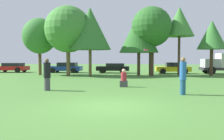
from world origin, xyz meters
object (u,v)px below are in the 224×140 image
person_catcher (183,76)px  tree_1 (68,29)px  tree_5 (179,22)px  parked_car_red (12,67)px  bystander_sitting (124,80)px  parked_car_black (114,68)px  parked_car_blue (66,67)px  tree_2 (90,29)px  tree_3 (139,33)px  parked_car_yellow (173,68)px  frisbee (146,50)px  person_thrower (47,75)px  tree_6 (212,35)px  tree_0 (40,36)px  tree_4 (152,27)px

person_catcher → tree_1: 15.09m
tree_5 → parked_car_red: 20.67m
bystander_sitting → parked_car_black: bearing=99.1°
person_catcher → parked_car_blue: person_catcher is taller
tree_2 → tree_3: size_ratio=1.05×
tree_1 → parked_car_yellow: bearing=24.4°
parked_car_red → parked_car_yellow: 19.74m
tree_2 → parked_car_yellow: size_ratio=1.71×
frisbee → tree_2: 12.24m
tree_5 → tree_1: bearing=-169.6°
frisbee → tree_3: (-0.47, 12.63, 2.14)m
tree_1 → tree_5: size_ratio=1.00×
parked_car_blue → parked_car_yellow: 12.85m
person_thrower → parked_car_blue: bearing=109.6°
parked_car_blue → tree_2: bearing=126.2°
tree_3 → tree_6: 7.25m
bystander_sitting → person_catcher: bearing=-42.7°
parked_car_red → person_catcher: bearing=136.5°
tree_0 → parked_car_black: tree_0 is taller
tree_0 → tree_5: bearing=4.3°
tree_4 → tree_5: (2.83, 0.72, 0.58)m
bystander_sitting → parked_car_black: (-2.20, 13.80, 0.17)m
tree_3 → bystander_sitting: bearing=-94.7°
frisbee → tree_5: (3.63, 13.17, 3.27)m
parked_car_blue → parked_car_yellow: (12.85, -0.21, 0.03)m
person_catcher → parked_car_yellow: size_ratio=0.47×
person_catcher → tree_6: tree_6 is taller
parked_car_blue → tree_5: bearing=165.0°
bystander_sitting → parked_car_black: size_ratio=0.29×
bystander_sitting → person_thrower: bearing=-152.1°
tree_2 → parked_car_blue: tree_2 is taller
frisbee → tree_6: size_ratio=0.05×
person_thrower → frisbee: bearing=0.4°
tree_4 → frisbee: bearing=-93.7°
tree_3 → tree_0: bearing=-176.9°
person_catcher → tree_0: 17.88m
parked_car_blue → tree_6: bearing=166.8°
person_thrower → tree_4: 14.04m
frisbee → tree_2: size_ratio=0.04×
bystander_sitting → parked_car_blue: 15.88m
tree_1 → tree_3: tree_1 is taller
person_thrower → tree_4: (6.17, 11.96, 4.00)m
parked_car_yellow → tree_5: bearing=91.5°
bystander_sitting → tree_3: 10.74m
tree_0 → parked_car_black: 9.19m
person_thrower → tree_4: size_ratio=0.25×
tree_2 → parked_car_black: size_ratio=1.71×
person_catcher → parked_car_yellow: person_catcher is taller
tree_2 → tree_3: (4.68, 1.79, -0.29)m
tree_0 → tree_3: tree_3 is taller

